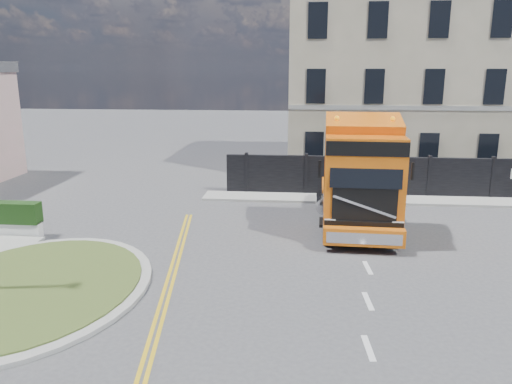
# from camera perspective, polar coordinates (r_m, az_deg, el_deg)

# --- Properties ---
(ground) EXTENTS (120.00, 120.00, 0.00)m
(ground) POSITION_cam_1_polar(r_m,az_deg,el_deg) (16.83, 2.36, -7.78)
(ground) COLOR #424244
(ground) RESTS_ON ground
(traffic_island) EXTENTS (6.80, 6.80, 0.17)m
(traffic_island) POSITION_cam_1_polar(r_m,az_deg,el_deg) (16.03, -24.54, -9.94)
(traffic_island) COLOR gray
(traffic_island) RESTS_ON ground
(hoarding_fence) EXTENTS (18.80, 0.25, 2.00)m
(hoarding_fence) POSITION_cam_1_polar(r_m,az_deg,el_deg) (25.82, 18.14, 1.58)
(hoarding_fence) COLOR black
(hoarding_fence) RESTS_ON ground
(georgian_building) EXTENTS (12.30, 10.30, 12.80)m
(georgian_building) POSITION_cam_1_polar(r_m,az_deg,el_deg) (32.54, 14.92, 12.72)
(georgian_building) COLOR beige
(georgian_building) RESTS_ON ground
(pavement_far) EXTENTS (20.00, 1.60, 0.12)m
(pavement_far) POSITION_cam_1_polar(r_m,az_deg,el_deg) (25.06, 17.19, -0.92)
(pavement_far) COLOR gray
(pavement_far) RESTS_ON ground
(truck) EXTENTS (3.02, 7.49, 4.43)m
(truck) POSITION_cam_1_polar(r_m,az_deg,el_deg) (19.56, 11.84, 1.13)
(truck) COLOR black
(truck) RESTS_ON ground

